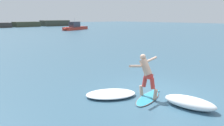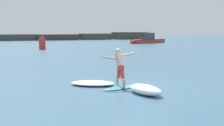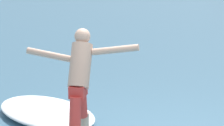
{
  "view_description": "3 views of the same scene",
  "coord_description": "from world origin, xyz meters",
  "views": [
    {
      "loc": [
        -6.97,
        -4.63,
        2.95
      ],
      "look_at": [
        -0.94,
        1.63,
        1.11
      ],
      "focal_mm": 35.0,
      "sensor_mm": 36.0,
      "label": 1
    },
    {
      "loc": [
        -6.05,
        -11.53,
        2.39
      ],
      "look_at": [
        -0.61,
        1.13,
        0.93
      ],
      "focal_mm": 50.0,
      "sensor_mm": 36.0,
      "label": 2
    },
    {
      "loc": [
        0.93,
        -6.47,
        3.0
      ],
      "look_at": [
        -0.59,
        1.48,
        0.83
      ],
      "focal_mm": 85.0,
      "sensor_mm": 36.0,
      "label": 3
    }
  ],
  "objects": [
    {
      "name": "ground_plane",
      "position": [
        0.0,
        0.0,
        0.0
      ],
      "size": [
        200.0,
        200.0,
        0.0
      ],
      "primitive_type": "plane",
      "color": "#3B627A"
    },
    {
      "name": "rock_jetty_breakwater",
      "position": [
        3.08,
        62.0,
        0.8
      ],
      "size": [
        67.34,
        5.2,
        5.2
      ],
      "color": "#3F4135",
      "rests_on": "ground"
    },
    {
      "name": "surfboard",
      "position": [
        -0.72,
        -0.07,
        0.03
      ],
      "size": [
        2.0,
        1.09,
        0.19
      ],
      "color": "#349FC0",
      "rests_on": "ground"
    },
    {
      "name": "surfer",
      "position": [
        -0.75,
        0.04,
        0.99
      ],
      "size": [
        1.54,
        0.81,
        1.58
      ],
      "color": "tan",
      "rests_on": "surfboard"
    },
    {
      "name": "fishing_boat_near_jetty",
      "position": [
        22.41,
        38.31,
        0.62
      ],
      "size": [
        8.85,
        4.6,
        2.77
      ],
      "color": "red",
      "rests_on": "ground"
    },
    {
      "name": "channel_marker_buoy",
      "position": [
        1.21,
        27.17,
        0.79
      ],
      "size": [
        0.8,
        0.8,
        1.77
      ],
      "color": "red",
      "rests_on": "ground"
    },
    {
      "name": "wave_foam_at_tail",
      "position": [
        -1.56,
        1.05,
        0.09
      ],
      "size": [
        2.19,
        1.98,
        0.19
      ],
      "color": "white",
      "rests_on": "ground"
    },
    {
      "name": "wave_foam_at_nose",
      "position": [
        -0.41,
        -1.52,
        0.18
      ],
      "size": [
        0.96,
        1.79,
        0.36
      ],
      "color": "white",
      "rests_on": "ground"
    }
  ]
}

